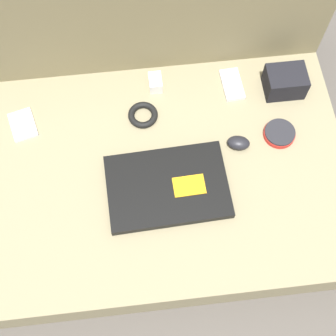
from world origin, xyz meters
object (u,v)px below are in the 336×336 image
at_px(speaker_puck, 279,133).
at_px(phone_black, 232,85).
at_px(laptop, 168,187).
at_px(camera_pouch, 285,82).
at_px(charger_brick, 155,83).
at_px(phone_silver, 23,125).
at_px(computer_mouse, 238,143).

height_order(speaker_puck, phone_black, speaker_puck).
relative_size(laptop, camera_pouch, 2.90).
xyz_separation_m(phone_black, camera_pouch, (0.16, -0.03, 0.03)).
bearing_deg(charger_brick, camera_pouch, -7.93).
distance_m(phone_silver, phone_black, 0.66).
bearing_deg(computer_mouse, phone_silver, -178.17).
xyz_separation_m(phone_silver, camera_pouch, (0.82, 0.04, 0.03)).
xyz_separation_m(phone_silver, charger_brick, (0.42, 0.10, 0.02)).
height_order(phone_silver, camera_pouch, camera_pouch).
height_order(phone_black, camera_pouch, camera_pouch).
bearing_deg(phone_black, speaker_puck, -63.19).
xyz_separation_m(speaker_puck, camera_pouch, (0.05, 0.16, 0.03)).
height_order(computer_mouse, speaker_puck, computer_mouse).
relative_size(phone_silver, phone_black, 0.99).
bearing_deg(phone_silver, camera_pouch, -11.86).
relative_size(laptop, phone_black, 2.99).
xyz_separation_m(phone_black, charger_brick, (-0.24, 0.03, 0.01)).
height_order(laptop, phone_silver, laptop).
height_order(phone_silver, phone_black, phone_black).
bearing_deg(speaker_puck, charger_brick, 148.34).
bearing_deg(charger_brick, phone_black, -6.12).
relative_size(speaker_puck, phone_silver, 0.82).
bearing_deg(camera_pouch, computer_mouse, -133.83).
xyz_separation_m(laptop, phone_silver, (-0.42, 0.26, -0.01)).
bearing_deg(phone_black, charger_brick, 170.50).
distance_m(computer_mouse, phone_silver, 0.66).
distance_m(laptop, computer_mouse, 0.25).
xyz_separation_m(speaker_puck, charger_brick, (-0.35, 0.22, 0.01)).
xyz_separation_m(laptop, charger_brick, (0.00, 0.35, 0.01)).
bearing_deg(computer_mouse, camera_pouch, 60.45).
height_order(speaker_puck, phone_silver, speaker_puck).
bearing_deg(laptop, speaker_puck, 18.62).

